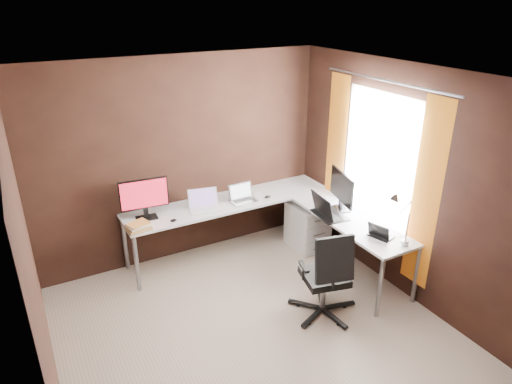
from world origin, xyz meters
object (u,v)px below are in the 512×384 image
desk_lamp (400,214)px  office_chair (325,290)px  monitor_left (144,197)px  laptop_black_big (327,211)px  laptop_silver (242,197)px  book_stack (138,226)px  drawer_pedestal (308,226)px  laptop_black_small (380,234)px  wastebasket (333,271)px  monitor_right (342,189)px  laptop_white (204,205)px

desk_lamp → office_chair: 1.09m
monitor_left → laptop_black_big: (1.85, -0.97, -0.21)m
laptop_silver → book_stack: 1.35m
laptop_black_big → book_stack: (-2.01, 0.72, -0.02)m
drawer_pedestal → monitor_left: bearing=168.9°
laptop_silver → laptop_black_small: laptop_silver is taller
laptop_black_small → wastebasket: (-0.24, 0.43, -0.63)m
monitor_left → monitor_right: 2.29m
drawer_pedestal → desk_lamp: size_ratio=1.08×
monitor_left → monitor_right: size_ratio=0.97×
office_chair → monitor_left: bearing=142.9°
laptop_black_big → desk_lamp: size_ratio=0.82×
laptop_black_big → drawer_pedestal: bearing=-8.8°
monitor_left → laptop_black_big: bearing=-21.9°
laptop_black_small → office_chair: size_ratio=0.29×
laptop_silver → desk_lamp: bearing=-63.1°
laptop_black_big → office_chair: (-0.50, -0.68, -0.50)m
laptop_silver → book_stack: bearing=-175.3°
laptop_black_big → monitor_left: bearing=68.2°
drawer_pedestal → book_stack: book_stack is taller
monitor_left → desk_lamp: size_ratio=0.99×
laptop_silver → laptop_black_small: bearing=-61.5°
drawer_pedestal → monitor_right: bearing=-78.8°
laptop_silver → book_stack: (-1.35, -0.13, -0.01)m
monitor_left → book_stack: (-0.16, -0.24, -0.23)m
wastebasket → laptop_silver: bearing=119.1°
office_chair → desk_lamp: bearing=-0.2°
desk_lamp → wastebasket: desk_lamp is taller
drawer_pedestal → monitor_right: 0.87m
monitor_right → monitor_left: bearing=81.2°
desk_lamp → wastebasket: 1.16m
laptop_white → book_stack: 0.85m
desk_lamp → laptop_silver: bearing=99.7°
laptop_white → laptop_silver: size_ratio=1.24×
book_stack → desk_lamp: bearing=-35.3°
laptop_black_big → laptop_black_small: size_ratio=1.58×
monitor_left → office_chair: size_ratio=0.55×
laptop_white → drawer_pedestal: bearing=-0.1°
monitor_right → laptop_black_small: size_ratio=1.97×
monitor_left → laptop_white: size_ratio=1.38×
book_stack → desk_lamp: (2.24, -1.59, 0.31)m
wastebasket → monitor_right: bearing=46.6°
wastebasket → monitor_left: bearing=145.9°
monitor_left → book_stack: monitor_left is taller
laptop_white → office_chair: 1.76m
drawer_pedestal → laptop_black_big: (-0.15, -0.57, 0.49)m
drawer_pedestal → office_chair: (-0.65, -1.26, -0.01)m
laptop_black_big → office_chair: 0.98m
laptop_silver → office_chair: bearing=-84.6°
laptop_white → book_stack: size_ratio=1.41×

